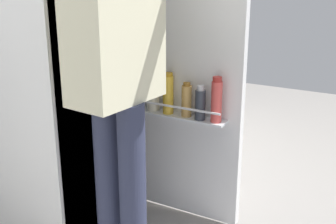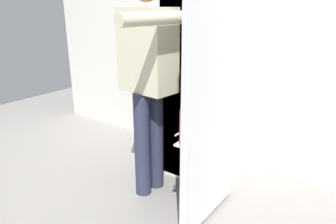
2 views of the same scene
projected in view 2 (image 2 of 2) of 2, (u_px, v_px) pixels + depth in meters
name	position (u px, v px, depth m)	size (l,w,h in m)	color
ground_plane	(172.00, 196.00, 2.44)	(6.80, 6.80, 0.00)	gray
kitchen_wall	(231.00, 23.00, 2.72)	(4.40, 0.10, 2.51)	silver
refrigerator	(210.00, 78.00, 2.53)	(0.68, 1.21, 1.69)	white
person	(149.00, 69.00, 2.22)	(0.53, 0.74, 1.63)	#2D334C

